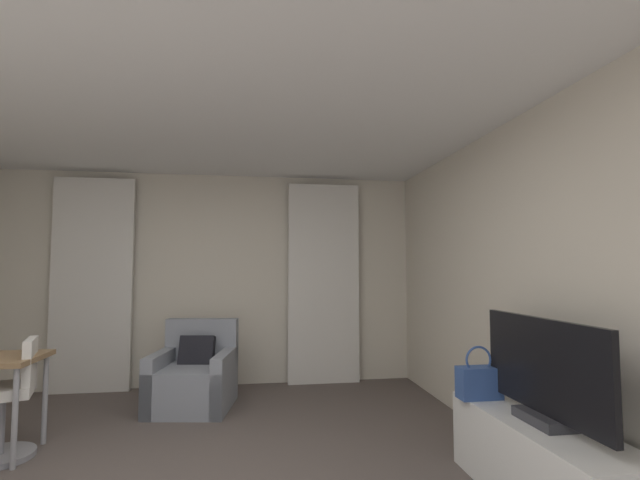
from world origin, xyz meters
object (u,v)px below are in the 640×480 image
Objects in this scene: armchair at (194,379)px; tv_flatscreen at (543,373)px; tv_console at (541,465)px; desk_chair at (8,405)px; handbag_primary at (479,381)px.

armchair is 3.32m from tv_flatscreen.
armchair is at bearing 135.33° from tv_console.
armchair is 1.62m from desk_chair.
tv_flatscreen is 0.57m from handbag_primary.
tv_flatscreen reaches higher than desk_chair.
armchair is 2.48× the size of handbag_primary.
tv_console is 0.63m from handbag_primary.
handbag_primary is (2.19, -1.79, 0.33)m from armchair.
desk_chair is 3.76m from tv_console.
desk_chair is 0.64× the size of tv_console.
tv_flatscreen is (0.00, -0.04, 0.55)m from tv_console.
desk_chair is 2.39× the size of handbag_primary.
tv_flatscreen is (3.55, -1.28, 0.41)m from desk_chair.
tv_flatscreen is 2.98× the size of handbag_primary.
armchair is 0.83× the size of tv_flatscreen.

